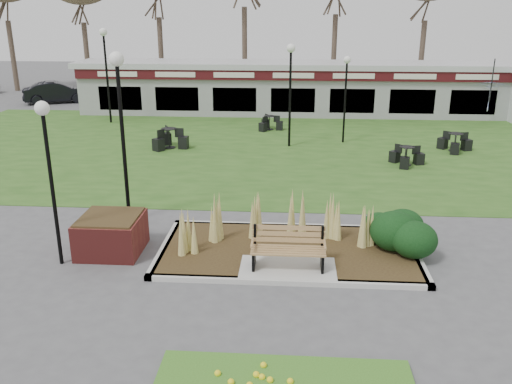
# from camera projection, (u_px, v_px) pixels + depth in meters

# --- Properties ---
(ground) EXTENTS (100.00, 100.00, 0.00)m
(ground) POSITION_uv_depth(u_px,v_px,m) (288.00, 276.00, 12.35)
(ground) COLOR #515154
(ground) RESTS_ON ground
(lawn) EXTENTS (34.00, 16.00, 0.02)m
(lawn) POSITION_uv_depth(u_px,v_px,m) (292.00, 147.00, 23.67)
(lawn) COLOR #2B551A
(lawn) RESTS_ON ground
(planting_bed) EXTENTS (6.75, 3.40, 1.27)m
(planting_bed) POSITION_uv_depth(u_px,v_px,m) (340.00, 239.00, 13.42)
(planting_bed) COLOR #342315
(planting_bed) RESTS_ON ground
(park_bench) EXTENTS (1.70, 0.66, 0.93)m
(park_bench) POSITION_uv_depth(u_px,v_px,m) (288.00, 248.00, 12.39)
(park_bench) COLOR olive
(park_bench) RESTS_ON ground
(brick_planter) EXTENTS (1.50, 1.50, 0.95)m
(brick_planter) POSITION_uv_depth(u_px,v_px,m) (111.00, 234.00, 13.43)
(brick_planter) COLOR maroon
(brick_planter) RESTS_ON ground
(food_pavilion) EXTENTS (24.60, 3.40, 2.90)m
(food_pavilion) POSITION_uv_depth(u_px,v_px,m) (293.00, 88.00, 30.71)
(food_pavilion) COLOR #98999B
(food_pavilion) RESTS_ON ground
(lamp_post_near_left) EXTENTS (0.39, 0.39, 4.72)m
(lamp_post_near_left) POSITION_uv_depth(u_px,v_px,m) (120.00, 101.00, 14.43)
(lamp_post_near_left) COLOR black
(lamp_post_near_left) RESTS_ON ground
(lamp_post_mid_left) EXTENTS (0.32, 0.32, 3.89)m
(lamp_post_mid_left) POSITION_uv_depth(u_px,v_px,m) (47.00, 148.00, 12.03)
(lamp_post_mid_left) COLOR black
(lamp_post_mid_left) RESTS_ON ground
(lamp_post_mid_right) EXTENTS (0.36, 0.36, 4.38)m
(lamp_post_mid_right) POSITION_uv_depth(u_px,v_px,m) (291.00, 73.00, 22.79)
(lamp_post_mid_right) COLOR black
(lamp_post_mid_right) RESTS_ON ground
(lamp_post_far_right) EXTENTS (0.32, 0.32, 3.82)m
(lamp_post_far_right) POSITION_uv_depth(u_px,v_px,m) (346.00, 80.00, 23.59)
(lamp_post_far_right) COLOR black
(lamp_post_far_right) RESTS_ON ground
(lamp_post_far_left) EXTENTS (0.40, 0.40, 4.82)m
(lamp_post_far_left) POSITION_uv_depth(u_px,v_px,m) (105.00, 55.00, 27.59)
(lamp_post_far_left) COLOR black
(lamp_post_far_left) RESTS_ON ground
(bistro_set_a) EXTENTS (1.47, 1.61, 0.86)m
(bistro_set_a) POSITION_uv_depth(u_px,v_px,m) (169.00, 141.00, 23.40)
(bistro_set_a) COLOR black
(bistro_set_a) RESTS_ON ground
(bistro_set_b) EXTENTS (1.19, 1.31, 0.70)m
(bistro_set_b) POSITION_uv_depth(u_px,v_px,m) (269.00, 125.00, 26.92)
(bistro_set_b) COLOR black
(bistro_set_b) RESTS_ON ground
(bistro_set_c) EXTENTS (1.40, 1.39, 0.77)m
(bistro_set_c) POSITION_uv_depth(u_px,v_px,m) (455.00, 145.00, 22.90)
(bistro_set_c) COLOR black
(bistro_set_c) RESTS_ON ground
(bistro_set_d) EXTENTS (1.32, 1.34, 0.73)m
(bistro_set_d) POSITION_uv_depth(u_px,v_px,m) (406.00, 159.00, 20.87)
(bistro_set_d) COLOR black
(bistro_set_d) RESTS_ON ground
(patio_umbrella) EXTENTS (2.08, 2.11, 2.21)m
(patio_umbrella) POSITION_uv_depth(u_px,v_px,m) (490.00, 96.00, 28.21)
(patio_umbrella) COLOR black
(patio_umbrella) RESTS_ON ground
(car_black) EXTENTS (4.32, 2.98, 1.35)m
(car_black) POSITION_uv_depth(u_px,v_px,m) (57.00, 92.00, 34.50)
(car_black) COLOR black
(car_black) RESTS_ON ground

